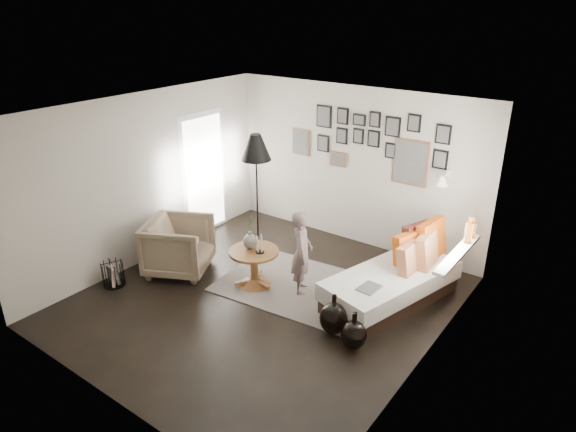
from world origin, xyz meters
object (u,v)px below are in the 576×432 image
Objects in this scene: vase at (250,239)px; pedestal_table at (254,269)px; armchair at (179,246)px; demijohn_small at (354,335)px; floor_lamp at (256,152)px; child at (302,253)px; demijohn_large at (334,318)px; magazine_basket at (113,274)px; daybed at (394,279)px.

pedestal_table is at bearing -14.04° from vase.
demijohn_small is (3.04, -0.09, -0.23)m from armchair.
pedestal_table is 1.46× the size of demijohn_small.
floor_lamp is 1.74m from child.
vase is at bearing 165.96° from pedestal_table.
pedestal_table is 1.76m from floor_lamp.
demijohn_large is 0.37m from demijohn_small.
demijohn_small is at bearing -26.68° from floor_lamp.
child is at bearing 150.63° from demijohn_small.
magazine_basket is (-0.46, -0.86, -0.23)m from armchair.
daybed is at bearing 0.98° from floor_lamp.
magazine_basket is (-1.55, -1.23, -0.53)m from vase.
magazine_basket is 0.72× the size of demijohn_large.
pedestal_table is at bearing -53.88° from floor_lamp.
demijohn_small is at bearing -118.88° from armchair.
floor_lamp is 1.63× the size of child.
floor_lamp reaches higher than pedestal_table.
demijohn_small is at bearing -12.98° from vase.
daybed is 1.78× the size of child.
child is (1.81, 0.60, 0.19)m from armchair.
child reaches higher than demijohn_small.
floor_lamp reaches higher than magazine_basket.
demijohn_small is (3.50, 0.78, 0.00)m from magazine_basket.
pedestal_table is 0.58× the size of child.
armchair is at bearing 61.90° from magazine_basket.
floor_lamp is 3.14m from demijohn_small.
floor_lamp is 2.73m from magazine_basket.
pedestal_table is 2.03m from magazine_basket.
pedestal_table is 0.33× the size of daybed.
daybed is at bearing -95.30° from armchair.
vase reaches higher than demijohn_small.
pedestal_table reaches higher than magazine_basket.
demijohn_large is at bearing -11.51° from pedestal_table.
vase reaches higher than demijohn_large.
child is (2.28, 1.47, 0.42)m from magazine_basket.
armchair is 2.37× the size of magazine_basket.
pedestal_table is 0.77m from child.
armchair is 2.70m from demijohn_large.
magazine_basket is at bearing -167.49° from demijohn_small.
daybed is 5.58× the size of magazine_basket.
child is at bearing 18.58° from vase.
armchair is 1.82m from floor_lamp.
daybed is 2.74m from floor_lamp.
floor_lamp is 4.07× the size of demijohn_small.
armchair reaches higher than magazine_basket.
pedestal_table is at bearing 168.49° from demijohn_large.
child is (-0.88, 0.57, 0.40)m from demijohn_large.
floor_lamp reaches higher than child.
demijohn_small is 0.40× the size of child.
child is (-1.23, 0.69, 0.42)m from demijohn_small.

